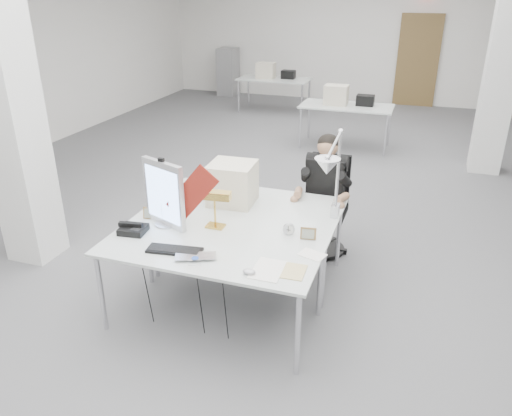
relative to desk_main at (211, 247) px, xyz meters
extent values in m
cube|color=#575759|center=(0.00, 2.50, -0.75)|extent=(10.00, 14.00, 0.02)
cube|color=white|center=(0.00, 9.51, 0.86)|extent=(10.00, 0.02, 3.20)
cube|color=white|center=(-2.30, 0.50, 0.86)|extent=(0.45, 0.45, 3.20)
cube|color=white|center=(2.50, 5.00, 0.86)|extent=(0.45, 0.45, 3.20)
cube|color=brown|center=(1.20, 9.44, 0.31)|extent=(0.95, 0.08, 2.10)
cube|color=silver|center=(0.00, 0.00, 0.00)|extent=(1.80, 0.90, 0.02)
cube|color=silver|center=(0.00, 0.90, 0.00)|extent=(1.80, 0.90, 0.02)
cube|color=silver|center=(0.20, 5.50, 0.00)|extent=(1.60, 0.80, 0.02)
cube|color=silver|center=(-1.80, 7.70, 0.00)|extent=(1.60, 0.80, 0.02)
cube|color=gray|center=(-3.50, 9.15, -0.14)|extent=(0.45, 0.55, 1.20)
cube|color=silver|center=(-0.54, 0.23, 0.31)|extent=(0.46, 0.22, 0.59)
cube|color=maroon|center=(-0.25, 0.20, 0.37)|extent=(0.49, 0.05, 0.53)
cube|color=black|center=(-0.24, -0.18, 0.02)|extent=(0.46, 0.21, 0.02)
imported|color=#A3A2A6|center=(-0.02, -0.27, 0.03)|extent=(0.37, 0.31, 0.03)
ellipsoid|color=#A7A7AB|center=(0.44, -0.31, 0.03)|extent=(0.10, 0.07, 0.04)
cube|color=black|center=(-0.73, 0.00, 0.04)|extent=(0.24, 0.22, 0.05)
cube|color=#A07945|center=(-0.73, 0.30, 0.07)|extent=(0.14, 0.05, 0.11)
cube|color=olive|center=(0.72, 0.37, 0.06)|extent=(0.14, 0.05, 0.10)
cylinder|color=silver|center=(0.54, 0.40, 0.06)|extent=(0.11, 0.06, 0.10)
cube|color=white|center=(0.55, -0.21, 0.02)|extent=(0.22, 0.32, 0.01)
cube|color=#D4BE7E|center=(0.74, -0.17, 0.02)|extent=(0.17, 0.24, 0.01)
cube|color=white|center=(0.81, 0.12, 0.02)|extent=(0.24, 0.20, 0.01)
cube|color=beige|center=(-0.16, 0.88, 0.21)|extent=(0.44, 0.42, 0.40)
camera|label=1|loc=(1.50, -3.27, 1.96)|focal=35.00mm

